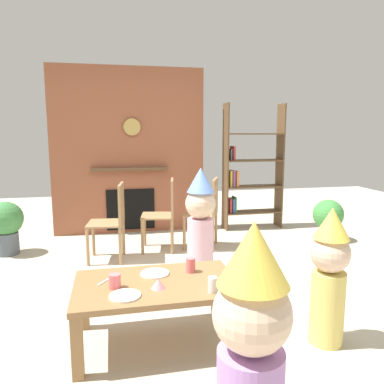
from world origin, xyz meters
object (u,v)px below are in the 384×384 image
object	(u,v)px
paper_cup_near_right	(213,285)
potted_plant_tall	(328,216)
child_by_the_chairs	(200,219)
dining_chair_middle	(165,210)
dining_chair_right	(208,209)
paper_plate_front	(155,273)
birthday_cake_slice	(158,283)
child_in_pink	(329,273)
coffee_table	(157,291)
potted_plant_short	(6,224)
paper_plate_rear	(125,296)
paper_cup_center	(115,281)
bookshelf	(249,173)
child_with_cone_hat	(251,353)
paper_cup_near_left	(191,265)
dining_chair_left	(114,217)

from	to	relation	value
paper_cup_near_right	potted_plant_tall	bearing A→B (deg)	45.30
child_by_the_chairs	dining_chair_middle	world-z (taller)	child_by_the_chairs
dining_chair_right	paper_plate_front	bearing A→B (deg)	87.15
birthday_cake_slice	child_in_pink	world-z (taller)	child_in_pink
coffee_table	dining_chair_right	xyz separation A→B (m)	(0.91, 2.08, 0.13)
potted_plant_short	paper_plate_rear	bearing A→B (deg)	-62.19
paper_cup_center	potted_plant_tall	xyz separation A→B (m)	(2.89, 2.08, -0.16)
paper_plate_front	birthday_cake_slice	size ratio (longest dim) A/B	2.11
bookshelf	birthday_cake_slice	size ratio (longest dim) A/B	19.00
paper_plate_rear	child_in_pink	xyz separation A→B (m)	(1.40, -0.07, 0.06)
paper_cup_near_right	child_in_pink	xyz separation A→B (m)	(0.83, -0.01, 0.02)
paper_cup_center	paper_plate_front	xyz separation A→B (m)	(0.29, 0.19, -0.04)
coffee_table	potted_plant_tall	size ratio (longest dim) A/B	1.99
potted_plant_short	paper_plate_front	bearing A→B (deg)	-54.41
paper_cup_near_right	birthday_cake_slice	xyz separation A→B (m)	(-0.34, 0.14, -0.02)
paper_cup_near_right	potted_plant_tall	world-z (taller)	potted_plant_tall
child_with_cone_hat	bookshelf	bearing A→B (deg)	-31.89
potted_plant_short	paper_cup_near_left	bearing A→B (deg)	-50.17
child_in_pink	paper_cup_center	bearing A→B (deg)	3.92
coffee_table	paper_cup_center	bearing A→B (deg)	-171.91
paper_cup_near_left	child_with_cone_hat	xyz separation A→B (m)	(-0.03, -1.32, 0.11)
paper_cup_near_right	dining_chair_left	world-z (taller)	dining_chair_left
coffee_table	child_with_cone_hat	size ratio (longest dim) A/B	0.98
paper_cup_near_right	coffee_table	bearing A→B (deg)	144.31
paper_cup_near_right	paper_plate_front	bearing A→B (deg)	130.25
paper_cup_near_right	potted_plant_short	bearing A→B (deg)	126.34
paper_cup_near_left	paper_plate_rear	size ratio (longest dim) A/B	0.53
paper_cup_center	birthday_cake_slice	size ratio (longest dim) A/B	0.97
paper_plate_front	child_in_pink	world-z (taller)	child_in_pink
coffee_table	child_with_cone_hat	distance (m)	1.23
paper_cup_near_right	dining_chair_middle	bearing A→B (deg)	89.49
child_by_the_chairs	dining_chair_middle	size ratio (longest dim) A/B	1.25
paper_plate_front	child_in_pink	bearing A→B (deg)	-19.25
paper_cup_center	potted_plant_short	bearing A→B (deg)	118.15
child_in_pink	dining_chair_middle	xyz separation A→B (m)	(-0.81, 2.37, -0.01)
dining_chair_middle	dining_chair_right	xyz separation A→B (m)	(0.55, -0.03, 0.00)
child_in_pink	dining_chair_right	size ratio (longest dim) A/B	1.09
bookshelf	paper_cup_near_left	world-z (taller)	bookshelf
child_with_cone_hat	dining_chair_middle	xyz separation A→B (m)	(0.12, 3.29, -0.10)
paper_cup_near_left	dining_chair_right	xyz separation A→B (m)	(0.64, 1.94, 0.01)
child_by_the_chairs	dining_chair_middle	distance (m)	0.96
dining_chair_left	dining_chair_middle	distance (m)	0.69
paper_plate_front	paper_plate_rear	world-z (taller)	same
paper_cup_near_left	potted_plant_tall	size ratio (longest dim) A/B	0.19
bookshelf	potted_plant_tall	world-z (taller)	bookshelf
child_with_cone_hat	potted_plant_short	world-z (taller)	child_with_cone_hat
bookshelf	paper_plate_rear	size ratio (longest dim) A/B	9.35
dining_chair_middle	child_in_pink	bearing A→B (deg)	118.66
paper_cup_center	child_in_pink	size ratio (longest dim) A/B	0.10
coffee_table	child_with_cone_hat	bearing A→B (deg)	-78.49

